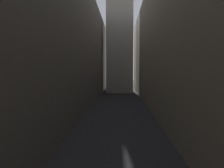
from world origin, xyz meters
The scene contains 3 objects.
ground_plane centered at (0.00, 48.00, 0.00)m, with size 264.00×264.00×0.00m, color #232326.
building_block_left centered at (-10.88, 50.00, 11.72)m, with size 10.75×108.00×23.44m, color #60594F.
building_block_right centered at (10.70, 50.00, 11.70)m, with size 10.40×108.00×23.40m, color gray.
Camera 1 is at (0.40, 12.76, 7.32)m, focal length 37.64 mm.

